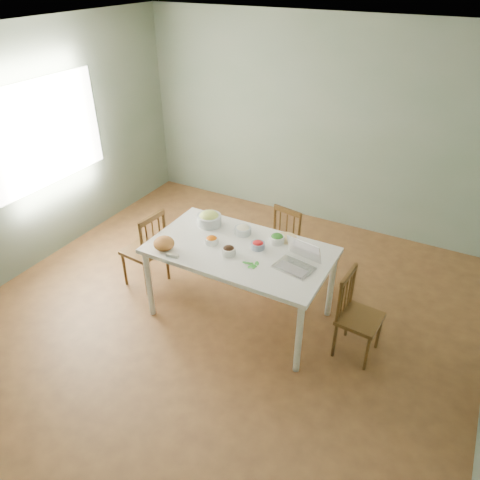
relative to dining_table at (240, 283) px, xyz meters
The scene contains 20 objects.
floor 0.46m from the dining_table, 140.48° to the right, with size 5.00×5.00×0.00m, color brown.
ceiling 2.30m from the dining_table, 140.48° to the right, with size 5.00×5.00×0.00m, color white.
wall_back 2.56m from the dining_table, 93.72° to the left, with size 5.00×0.00×2.70m, color gray.
wall_left 2.82m from the dining_table, behind, with size 0.00×5.00×2.70m, color gray.
window_left 2.86m from the dining_table, behind, with size 0.04×1.60×1.20m, color white.
dining_table is the anchor object (origin of this frame).
chair_far 0.74m from the dining_table, 83.31° to the left, with size 0.38×0.37×0.87m, color #331D0E, non-canonical shape.
chair_left 1.21m from the dining_table, behind, with size 0.41×0.39×0.93m, color #331D0E, non-canonical shape.
chair_right 1.23m from the dining_table, ahead, with size 0.38×0.37×0.87m, color #331D0E, non-canonical shape.
bread_boule 0.87m from the dining_table, 151.01° to the right, with size 0.20×0.20×0.13m, color #A76A38.
butter_stick 0.78m from the dining_table, 139.26° to the right, with size 0.12×0.04×0.03m, color silver.
bowl_squash 0.75m from the dining_table, 153.12° to the left, with size 0.26×0.26×0.15m, color #CBCF4E, non-canonical shape.
bowl_carrot 0.54m from the dining_table, behind, with size 0.13×0.13×0.07m, color #D75E03, non-canonical shape.
bowl_onion 0.54m from the dining_table, 112.66° to the left, with size 0.17×0.17×0.09m, color white, non-canonical shape.
bowl_mushroom 0.48m from the dining_table, 110.05° to the right, with size 0.13×0.13×0.09m, color black, non-canonical shape.
bowl_redpep 0.48m from the dining_table, 30.92° to the left, with size 0.13×0.13×0.08m, color #B70518, non-canonical shape.
bowl_broccoli 0.60m from the dining_table, 46.06° to the left, with size 0.15×0.15×0.09m, color #1D5112, non-canonical shape.
flatbread 0.65m from the dining_table, 49.87° to the left, with size 0.21×0.21×0.02m, color beige.
basil_bunch 0.50m from the dining_table, 41.93° to the right, with size 0.18×0.18×0.02m, color #247B26, non-canonical shape.
laptop 0.79m from the dining_table, ahead, with size 0.34×0.31×0.23m, color silver, non-canonical shape.
Camera 1 is at (1.91, -3.11, 3.24)m, focal length 34.05 mm.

